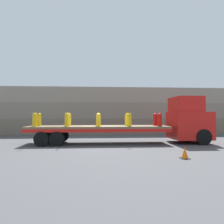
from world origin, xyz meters
name	(u,v)px	position (x,y,z in m)	size (l,w,h in m)	color
ground_plane	(98,144)	(0.00, 0.00, 0.00)	(120.00, 120.00, 0.00)	#474749
rock_cliff	(98,111)	(0.00, 8.23, 2.38)	(60.00, 3.30, 4.75)	#706656
truck_cab	(189,120)	(6.38, 0.00, 1.56)	(2.50, 2.72, 3.19)	red
flatbed_trailer	(88,129)	(-0.69, 0.00, 0.96)	(9.37, 2.54, 1.19)	brown
fire_hydrant_yellow_near_0	(35,120)	(-4.08, -0.54, 1.62)	(0.37, 0.57, 0.88)	gold
fire_hydrant_yellow_far_0	(39,120)	(-4.08, 0.54, 1.62)	(0.37, 0.57, 0.88)	gold
fire_hydrant_yellow_near_1	(67,120)	(-2.04, -0.54, 1.62)	(0.37, 0.57, 0.88)	gold
fire_hydrant_yellow_far_1	(69,120)	(-2.04, 0.54, 1.62)	(0.37, 0.57, 0.88)	gold
fire_hydrant_yellow_near_2	(98,120)	(0.00, -0.54, 1.62)	(0.37, 0.57, 0.88)	gold
fire_hydrant_yellow_far_2	(98,120)	(0.00, 0.54, 1.62)	(0.37, 0.57, 0.88)	gold
fire_hydrant_yellow_near_3	(129,120)	(2.04, -0.54, 1.62)	(0.37, 0.57, 0.88)	gold
fire_hydrant_yellow_far_3	(127,119)	(2.04, 0.54, 1.62)	(0.37, 0.57, 0.88)	gold
fire_hydrant_red_near_4	(160,120)	(4.08, -0.54, 1.62)	(0.37, 0.57, 0.88)	red
fire_hydrant_red_far_4	(155,119)	(4.08, 0.54, 1.62)	(0.37, 0.57, 0.88)	red
cargo_strap_rear	(37,113)	(-4.08, 0.00, 2.08)	(0.05, 2.64, 0.01)	yellow
cargo_strap_middle	(68,113)	(-2.04, 0.00, 2.08)	(0.05, 2.64, 0.01)	yellow
cargo_strap_front	(128,113)	(2.04, 0.00, 2.08)	(0.05, 2.64, 0.01)	yellow
traffic_cone	(185,153)	(3.76, -5.44, 0.25)	(0.38, 0.38, 0.51)	black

